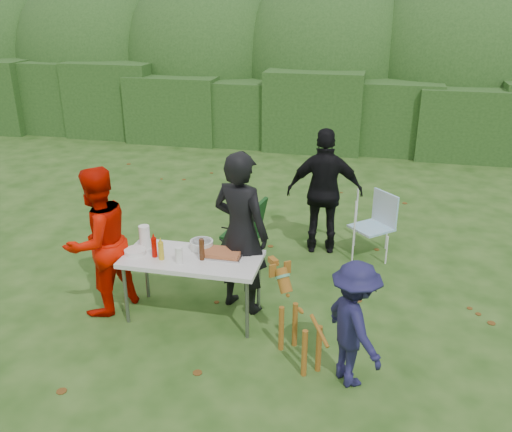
% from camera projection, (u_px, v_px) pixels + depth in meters
% --- Properties ---
extents(ground, '(80.00, 80.00, 0.00)m').
position_uv_depth(ground, '(221.00, 334.00, 5.80)').
color(ground, '#1E4211').
extents(hedge_row, '(22.00, 1.40, 1.70)m').
position_uv_depth(hedge_row, '(315.00, 111.00, 12.70)').
color(hedge_row, '#23471C').
rests_on(hedge_row, ground).
extents(shrub_backdrop, '(20.00, 2.60, 3.20)m').
position_uv_depth(shrub_backdrop, '(324.00, 69.00, 13.86)').
color(shrub_backdrop, '#3D6628').
rests_on(shrub_backdrop, ground).
extents(folding_table, '(1.50, 0.70, 0.74)m').
position_uv_depth(folding_table, '(192.00, 261.00, 5.88)').
color(folding_table, silver).
rests_on(folding_table, ground).
extents(person_cook, '(0.79, 0.65, 1.87)m').
position_uv_depth(person_cook, '(241.00, 233.00, 5.97)').
color(person_cook, black).
rests_on(person_cook, ground).
extents(person_red_jacket, '(0.93, 1.02, 1.70)m').
position_uv_depth(person_red_jacket, '(98.00, 242.00, 5.96)').
color(person_red_jacket, red).
rests_on(person_red_jacket, ground).
extents(person_black_puffy, '(1.08, 0.55, 1.76)m').
position_uv_depth(person_black_puffy, '(325.00, 192.00, 7.38)').
color(person_black_puffy, black).
rests_on(person_black_puffy, ground).
extents(child, '(0.82, 0.91, 1.23)m').
position_uv_depth(child, '(354.00, 324.00, 4.89)').
color(child, '#1B1A44').
rests_on(child, ground).
extents(dog, '(0.85, 0.93, 0.86)m').
position_uv_depth(dog, '(300.00, 323.00, 5.24)').
color(dog, '#8F581B').
rests_on(dog, ground).
extents(camping_chair, '(0.64, 0.64, 0.89)m').
position_uv_depth(camping_chair, '(243.00, 230.00, 7.25)').
color(camping_chair, '#133B15').
rests_on(camping_chair, ground).
extents(lawn_chair, '(0.74, 0.74, 0.89)m').
position_uv_depth(lawn_chair, '(372.00, 225.00, 7.42)').
color(lawn_chair, '#40A4D2').
rests_on(lawn_chair, ground).
extents(food_tray, '(0.45, 0.30, 0.02)m').
position_uv_depth(food_tray, '(222.00, 255.00, 5.89)').
color(food_tray, '#B7B7BA').
rests_on(food_tray, folding_table).
extents(focaccia_bread, '(0.40, 0.26, 0.04)m').
position_uv_depth(focaccia_bread, '(222.00, 252.00, 5.88)').
color(focaccia_bread, '#B16036').
rests_on(focaccia_bread, food_tray).
extents(mustard_bottle, '(0.06, 0.06, 0.20)m').
position_uv_depth(mustard_bottle, '(161.00, 251.00, 5.77)').
color(mustard_bottle, gold).
rests_on(mustard_bottle, folding_table).
extents(ketchup_bottle, '(0.06, 0.06, 0.22)m').
position_uv_depth(ketchup_bottle, '(154.00, 247.00, 5.83)').
color(ketchup_bottle, '#AA0800').
rests_on(ketchup_bottle, folding_table).
extents(beer_bottle, '(0.06, 0.06, 0.24)m').
position_uv_depth(beer_bottle, '(202.00, 249.00, 5.76)').
color(beer_bottle, '#47230F').
rests_on(beer_bottle, folding_table).
extents(paper_towel_roll, '(0.12, 0.12, 0.26)m').
position_uv_depth(paper_towel_roll, '(145.00, 237.00, 6.04)').
color(paper_towel_roll, white).
rests_on(paper_towel_roll, folding_table).
extents(cup_stack, '(0.08, 0.08, 0.18)m').
position_uv_depth(cup_stack, '(179.00, 255.00, 5.70)').
color(cup_stack, white).
rests_on(cup_stack, folding_table).
extents(pasta_bowl, '(0.26, 0.26, 0.10)m').
position_uv_depth(pasta_bowl, '(202.00, 245.00, 6.03)').
color(pasta_bowl, silver).
rests_on(pasta_bowl, folding_table).
extents(plate_stack, '(0.24, 0.24, 0.05)m').
position_uv_depth(plate_stack, '(135.00, 251.00, 5.93)').
color(plate_stack, white).
rests_on(plate_stack, folding_table).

